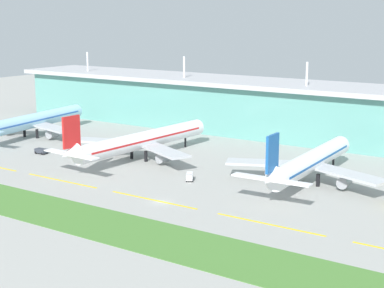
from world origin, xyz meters
TOP-DOWN VIEW (x-y plane):
  - ground_plane at (0.00, 0.00)m, footprint 600.00×600.00m
  - terminal_building at (-0.00, 97.13)m, footprint 288.00×34.00m
  - airliner_nearest at (-94.74, 40.94)m, footprint 48.32×65.38m
  - airliner_near_middle at (-34.34, 34.89)m, footprint 48.72×70.74m
  - airliner_far_middle at (24.73, 38.30)m, footprint 48.77×62.21m
  - taxiway_stripe_mid_west at (-37.00, 0.44)m, footprint 28.00×0.70m
  - taxiway_stripe_centre at (-3.00, 0.44)m, footprint 28.00×0.70m
  - taxiway_stripe_mid_east at (31.00, 0.44)m, footprint 28.00×0.70m
  - grass_verge at (0.00, -21.21)m, footprint 300.00×18.00m
  - pushback_tug at (-68.90, 21.57)m, footprint 4.48×2.65m
  - baggage_cart at (-5.59, 21.39)m, footprint 3.45×4.01m

SIDE VIEW (x-z plane):
  - ground_plane at x=0.00m, z-range 0.00..0.00m
  - taxiway_stripe_mid_west at x=-37.00m, z-range 0.00..0.04m
  - taxiway_stripe_centre at x=-3.00m, z-range 0.00..0.04m
  - taxiway_stripe_mid_east at x=31.00m, z-range 0.00..0.04m
  - grass_verge at x=0.00m, z-range 0.00..0.10m
  - pushback_tug at x=-68.90m, z-range 0.18..2.03m
  - baggage_cart at x=-5.59m, z-range 0.02..2.50m
  - airliner_far_middle at x=24.73m, z-range -3.00..15.90m
  - airliner_nearest at x=-94.74m, z-range -3.00..15.90m
  - airliner_near_middle at x=-34.34m, z-range -2.99..15.91m
  - terminal_building at x=0.00m, z-range -4.30..26.46m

